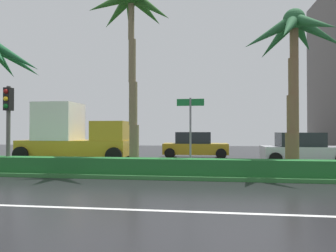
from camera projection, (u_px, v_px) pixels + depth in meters
The scene contains 11 objects.
ground_plane at pixel (212, 171), 13.47m from camera, with size 90.00×42.00×0.10m, color black.
near_lane_divider_stripe at pixel (220, 213), 6.53m from camera, with size 81.00×0.14×0.01m, color white.
median_strip at pixel (213, 172), 12.48m from camera, with size 85.50×4.00×0.15m, color #2D6B33.
median_hedge at pixel (214, 167), 11.10m from camera, with size 76.50×0.70×0.60m.
palm_tree_centre_left at pixel (132, 18), 13.24m from camera, with size 3.82×4.06×8.29m.
palm_tree_centre at pixel (294, 46), 12.41m from camera, with size 4.49×4.28×6.88m.
traffic_signal_median_left at pixel (8, 112), 12.24m from camera, with size 0.28×0.43×3.55m.
street_name_sign at pixel (190, 124), 11.75m from camera, with size 1.10×0.08×3.00m.
box_truck_lead at pixel (75, 135), 17.31m from camera, with size 6.40×2.64×3.46m.
car_in_traffic_leading at pixel (195, 145), 19.73m from camera, with size 4.30×2.02×1.72m.
car_in_traffic_second at pixel (302, 149), 16.04m from camera, with size 4.30×2.02×1.72m.
Camera 1 is at (-0.35, -4.65, 1.85)m, focal length 31.27 mm.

